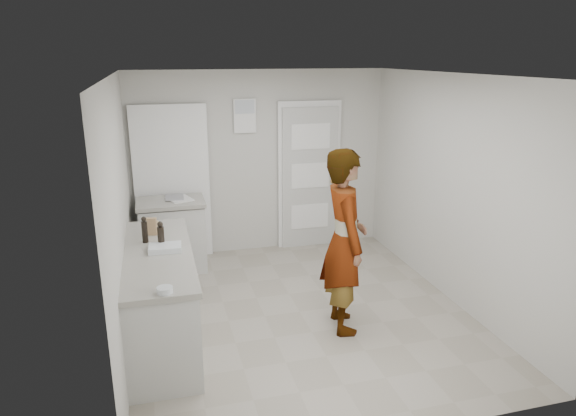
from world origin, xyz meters
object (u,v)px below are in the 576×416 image
object	(u,v)px
egg_bowl	(165,290)
cake_mix_box	(151,226)
baking_dish	(165,248)
spice_jar	(156,225)
oil_cruet_a	(161,235)
person	(344,241)
oil_cruet_b	(145,230)

from	to	relation	value
egg_bowl	cake_mix_box	bearing A→B (deg)	93.34
baking_dish	egg_bowl	xyz separation A→B (m)	(-0.03, -0.91, -0.00)
spice_jar	egg_bowl	xyz separation A→B (m)	(0.04, -1.56, -0.02)
cake_mix_box	oil_cruet_a	size ratio (longest dim) A/B	0.70
cake_mix_box	baking_dish	size ratio (longest dim) A/B	0.57
person	spice_jar	world-z (taller)	person
person	oil_cruet_a	size ratio (longest dim) A/B	7.27
oil_cruet_a	oil_cruet_b	distance (m)	0.22
baking_dish	egg_bowl	distance (m)	0.91
person	oil_cruet_a	distance (m)	1.77
person	oil_cruet_a	bearing A→B (deg)	85.52
spice_jar	oil_cruet_a	size ratio (longest dim) A/B	0.35
person	oil_cruet_a	world-z (taller)	person
person	oil_cruet_b	size ratio (longest dim) A/B	7.01
baking_dish	spice_jar	bearing A→B (deg)	96.13
spice_jar	oil_cruet_a	xyz separation A→B (m)	(0.04, -0.54, 0.08)
cake_mix_box	baking_dish	distance (m)	0.50
oil_cruet_b	oil_cruet_a	bearing A→B (deg)	-47.80
baking_dish	oil_cruet_b	bearing A→B (deg)	122.93
person	cake_mix_box	bearing A→B (deg)	75.14
person	egg_bowl	world-z (taller)	person
spice_jar	cake_mix_box	bearing A→B (deg)	-105.10
oil_cruet_a	oil_cruet_b	bearing A→B (deg)	132.20
baking_dish	egg_bowl	bearing A→B (deg)	-92.14
cake_mix_box	egg_bowl	size ratio (longest dim) A/B	1.43
egg_bowl	spice_jar	bearing A→B (deg)	91.32
cake_mix_box	oil_cruet_a	bearing A→B (deg)	-63.10
spice_jar	oil_cruet_a	bearing A→B (deg)	-85.69
oil_cruet_b	egg_bowl	world-z (taller)	oil_cruet_b
spice_jar	baking_dish	bearing A→B (deg)	-83.87
baking_dish	egg_bowl	world-z (taller)	baking_dish
oil_cruet_a	oil_cruet_b	world-z (taller)	oil_cruet_b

